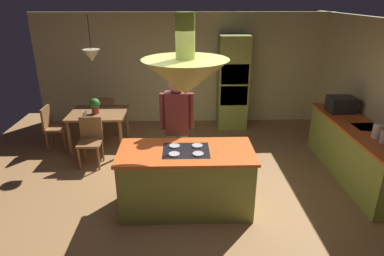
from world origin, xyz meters
name	(u,v)px	position (x,y,z in m)	size (l,w,h in m)	color
ground	(186,198)	(0.00, 0.00, 0.00)	(8.16, 8.16, 0.00)	#9E7042
wall_back	(184,69)	(0.00, 3.45, 1.27)	(6.80, 0.10, 2.55)	beige
kitchen_island	(186,179)	(0.00, -0.20, 0.46)	(1.88, 0.89, 0.93)	#939E42
counter_run_right	(356,152)	(2.84, 0.60, 0.46)	(0.73, 2.56, 0.91)	#939E42
oven_tower	(233,82)	(1.10, 3.04, 1.05)	(0.66, 0.62, 2.10)	#939E42
dining_table	(98,117)	(-1.70, 1.90, 0.66)	(1.08, 0.93, 0.76)	#8F5F37
person_at_island	(177,124)	(-0.13, 0.52, 1.02)	(0.53, 0.23, 1.76)	tan
range_hood	(185,75)	(0.00, -0.20, 1.96)	(1.10, 1.10, 1.00)	#939E42
pendant_light_over_table	(92,55)	(-1.70, 1.90, 1.86)	(0.32, 0.32, 0.82)	beige
chair_facing_island	(91,138)	(-1.70, 1.21, 0.50)	(0.40, 0.40, 0.87)	#8F5F37
chair_by_back_wall	(107,113)	(-1.70, 2.59, 0.50)	(0.40, 0.40, 0.87)	#8F5F37
chair_at_corner	(53,125)	(-2.62, 1.90, 0.50)	(0.40, 0.40, 0.87)	#8F5F37
potted_plant_on_table	(95,105)	(-1.72, 1.82, 0.93)	(0.20, 0.20, 0.30)	#99382D
cup_on_table	(85,114)	(-1.89, 1.67, 0.81)	(0.07, 0.07, 0.09)	white
canister_flour	(384,137)	(2.84, -0.03, 1.00)	(0.10, 0.10, 0.19)	silver
canister_sugar	(377,131)	(2.84, 0.15, 1.02)	(0.13, 0.13, 0.22)	silver
microwave_on_counter	(341,104)	(2.84, 1.36, 1.05)	(0.46, 0.36, 0.28)	#232326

